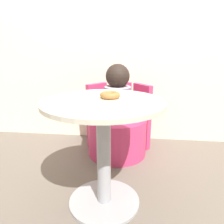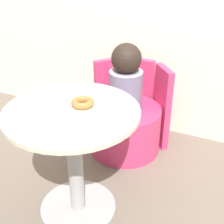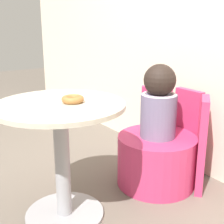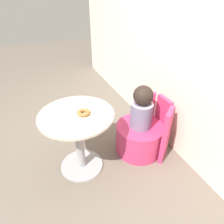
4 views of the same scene
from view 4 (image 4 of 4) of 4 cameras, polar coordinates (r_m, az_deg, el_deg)
name	(u,v)px [view 4 (image 4 of 4)]	position (r m, az deg, el deg)	size (l,w,h in m)	color
ground_plane	(86,169)	(2.34, -7.50, -15.76)	(12.00, 12.00, 0.00)	#665B51
back_wall	(188,49)	(2.18, 20.83, 16.44)	(6.00, 0.06, 2.40)	beige
round_table	(78,132)	(2.04, -9.64, -5.57)	(0.73, 0.73, 0.70)	#99999E
tub_chair	(139,138)	(2.44, 7.76, -7.34)	(0.55, 0.55, 0.36)	#C63360
booth_backrest	(157,124)	(2.46, 12.66, -3.23)	(0.65, 0.24, 0.65)	#C63360
child_figure	(142,108)	(2.19, 8.57, 1.09)	(0.25, 0.25, 0.50)	slate
donut	(84,113)	(1.89, -8.14, -0.17)	(0.12, 0.12, 0.04)	#9E6633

